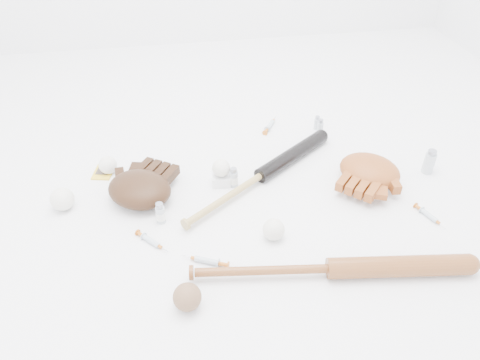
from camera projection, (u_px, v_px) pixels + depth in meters
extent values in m
plane|color=white|center=(254.00, 195.00, 1.70)|extent=(3.00, 3.00, 0.00)
cube|color=gold|center=(103.00, 172.00, 1.80)|extent=(0.09, 0.11, 0.01)
cube|color=white|center=(221.00, 179.00, 1.74)|extent=(0.07, 0.07, 0.04)
sphere|color=white|center=(221.00, 168.00, 1.71)|extent=(0.07, 0.07, 0.07)
sphere|color=white|center=(62.00, 199.00, 1.61)|extent=(0.08, 0.08, 0.08)
sphere|color=white|center=(108.00, 165.00, 1.78)|extent=(0.07, 0.07, 0.07)
sphere|color=white|center=(274.00, 230.00, 1.50)|extent=(0.07, 0.07, 0.07)
sphere|color=brown|center=(187.00, 297.00, 1.29)|extent=(0.08, 0.08, 0.08)
cylinder|color=#B1BBC2|center=(320.00, 127.00, 2.01)|extent=(0.03, 0.03, 0.07)
cylinder|color=#B1BBC2|center=(317.00, 123.00, 2.04)|extent=(0.02, 0.02, 0.06)
cylinder|color=#B1BBC2|center=(234.00, 177.00, 1.72)|extent=(0.03, 0.03, 0.08)
cylinder|color=#B1BBC2|center=(430.00, 161.00, 1.78)|extent=(0.04, 0.04, 0.10)
cylinder|color=#B1BBC2|center=(160.00, 213.00, 1.56)|extent=(0.03, 0.03, 0.08)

